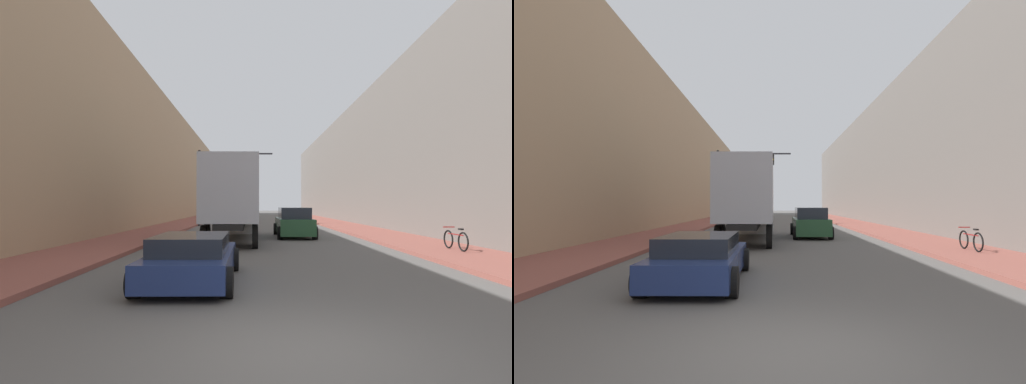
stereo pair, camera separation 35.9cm
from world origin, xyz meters
The scene contains 10 objects.
ground_plane centered at (0.00, 0.00, 0.00)m, with size 200.00×200.00×0.00m, color #565451.
sidewalk_right centered at (6.96, 30.00, 0.07)m, with size 3.38×80.00×0.15m.
sidewalk_left centered at (-6.96, 30.00, 0.07)m, with size 3.38×80.00×0.15m.
building_right centered at (11.65, 30.00, 5.58)m, with size 6.00×80.00×11.16m.
building_left centered at (-11.65, 30.00, 5.97)m, with size 6.00×80.00×11.94m.
semi_truck centered at (-1.61, 16.61, 2.21)m, with size 2.48×11.96×3.99m.
sedan_car centered at (-2.10, 4.69, 0.58)m, with size 2.12×4.61×1.17m.
suv_car centered at (1.75, 17.76, 0.80)m, with size 2.12×4.77×1.68m.
traffic_signal_gantry centered at (-3.45, 28.71, 4.61)m, with size 6.31×0.35×6.45m.
parked_bicycle centered at (7.10, 10.04, 0.53)m, with size 0.44×1.82×0.86m.
Camera 2 is at (-0.30, -5.09, 1.92)m, focal length 28.00 mm.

